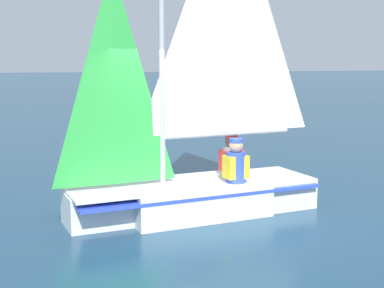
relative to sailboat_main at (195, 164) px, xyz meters
The scene contains 4 objects.
ground_plane 0.77m from the sailboat_main, ahead, with size 260.00×260.00×0.00m, color navy.
sailboat_main is the anchor object (origin of this frame).
sailor_helm 0.64m from the sailboat_main, 159.72° to the left, with size 0.36×0.32×1.16m.
sailor_crew 0.81m from the sailboat_main, 158.60° to the right, with size 0.36×0.32×1.16m.
Camera 1 is at (2.75, 7.54, 2.30)m, focal length 50.00 mm.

